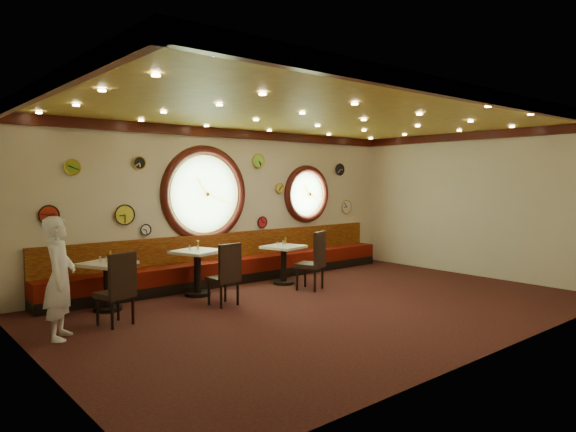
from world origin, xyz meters
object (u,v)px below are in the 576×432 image
(table_c, at_px, (284,260))
(chair_a, at_px, (119,284))
(chair_b, at_px, (226,270))
(chair_c, at_px, (315,257))
(condiment_c_salt, at_px, (278,244))
(condiment_a_salt, at_px, (100,259))
(condiment_b_salt, at_px, (190,248))
(table_a, at_px, (107,280))
(condiment_b_pepper, at_px, (198,247))
(condiment_a_pepper, at_px, (107,260))
(condiment_b_bottle, at_px, (198,245))
(condiment_a_bottle, at_px, (111,256))
(condiment_c_pepper, at_px, (283,243))
(waiter, at_px, (60,278))
(condiment_c_bottle, at_px, (285,241))
(table_b, at_px, (197,267))

(table_c, bearing_deg, chair_a, -167.90)
(chair_b, bearing_deg, chair_c, -4.58)
(chair_a, xyz_separation_m, condiment_c_salt, (3.67, 0.86, 0.22))
(condiment_a_salt, xyz_separation_m, condiment_b_salt, (1.64, 0.01, 0.04))
(table_a, distance_m, condiment_b_pepper, 1.77)
(condiment_a_pepper, height_order, condiment_b_bottle, condiment_b_bottle)
(condiment_b_salt, xyz_separation_m, condiment_b_bottle, (0.20, 0.05, 0.03))
(condiment_a_salt, bearing_deg, condiment_a_bottle, 10.94)
(condiment_c_pepper, relative_size, waiter, 0.07)
(condiment_b_bottle, bearing_deg, condiment_c_pepper, -9.69)
(chair_b, distance_m, condiment_c_bottle, 2.31)
(chair_a, relative_size, waiter, 0.40)
(chair_a, distance_m, condiment_a_bottle, 1.16)
(table_c, bearing_deg, condiment_c_salt, 158.89)
(chair_b, relative_size, condiment_a_bottle, 3.88)
(condiment_b_bottle, bearing_deg, chair_a, -150.48)
(chair_a, relative_size, chair_b, 1.01)
(table_b, xyz_separation_m, chair_a, (-1.89, -1.02, 0.09))
(waiter, bearing_deg, condiment_b_bottle, -37.47)
(table_b, xyz_separation_m, condiment_a_salt, (-1.78, 0.03, 0.32))
(chair_b, distance_m, chair_c, 2.02)
(waiter, bearing_deg, table_a, -14.48)
(condiment_c_pepper, relative_size, condiment_a_bottle, 0.66)
(condiment_a_pepper, bearing_deg, chair_c, -15.40)
(condiment_b_salt, relative_size, condiment_b_bottle, 0.60)
(table_a, distance_m, condiment_b_bottle, 1.81)
(condiment_b_salt, xyz_separation_m, condiment_c_pepper, (2.00, -0.26, -0.04))
(table_a, relative_size, condiment_a_salt, 9.51)
(condiment_c_pepper, bearing_deg, chair_a, -167.96)
(condiment_b_salt, distance_m, condiment_b_pepper, 0.17)
(table_a, height_order, condiment_a_bottle, condiment_a_bottle)
(condiment_b_bottle, bearing_deg, condiment_b_pepper, -116.40)
(condiment_c_salt, height_order, condiment_c_pepper, condiment_c_pepper)
(condiment_b_salt, bearing_deg, chair_a, -148.90)
(chair_a, xyz_separation_m, condiment_b_salt, (1.76, 1.06, 0.27))
(table_c, bearing_deg, table_b, 173.73)
(condiment_c_pepper, bearing_deg, table_a, 176.84)
(condiment_b_pepper, bearing_deg, chair_a, -151.49)
(table_b, height_order, condiment_c_bottle, condiment_c_bottle)
(chair_c, relative_size, condiment_b_bottle, 4.49)
(table_c, height_order, condiment_b_bottle, condiment_b_bottle)
(table_c, height_order, condiment_c_bottle, condiment_c_bottle)
(chair_a, height_order, condiment_a_bottle, chair_a)
(chair_c, relative_size, condiment_b_salt, 7.49)
(condiment_a_pepper, relative_size, condiment_b_pepper, 0.99)
(chair_c, bearing_deg, table_c, 72.43)
(chair_b, height_order, condiment_a_salt, chair_b)
(table_a, distance_m, condiment_c_pepper, 3.58)
(table_a, height_order, condiment_b_pepper, condiment_b_pepper)
(table_c, height_order, condiment_b_pepper, condiment_b_pepper)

